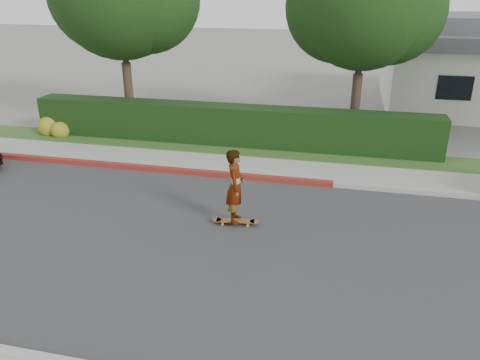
# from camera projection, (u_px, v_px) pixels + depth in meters

# --- Properties ---
(ground) EXTENTS (120.00, 120.00, 0.00)m
(ground) POSITION_uv_depth(u_px,v_px,m) (279.00, 253.00, 10.36)
(ground) COLOR slate
(ground) RESTS_ON ground
(road) EXTENTS (60.00, 8.00, 0.01)m
(road) POSITION_uv_depth(u_px,v_px,m) (279.00, 253.00, 10.36)
(road) COLOR #2D2D30
(road) RESTS_ON ground
(curb_far) EXTENTS (60.00, 0.20, 0.15)m
(curb_far) POSITION_uv_depth(u_px,v_px,m) (300.00, 181.00, 14.02)
(curb_far) COLOR #9E9E99
(curb_far) RESTS_ON ground
(curb_red_section) EXTENTS (12.00, 0.21, 0.15)m
(curb_red_section) POSITION_uv_depth(u_px,v_px,m) (145.00, 168.00, 15.06)
(curb_red_section) COLOR maroon
(curb_red_section) RESTS_ON ground
(sidewalk_far) EXTENTS (60.00, 1.60, 0.12)m
(sidewalk_far) POSITION_uv_depth(u_px,v_px,m) (303.00, 171.00, 14.84)
(sidewalk_far) COLOR gray
(sidewalk_far) RESTS_ON ground
(planting_strip) EXTENTS (60.00, 1.60, 0.10)m
(planting_strip) POSITION_uv_depth(u_px,v_px,m) (307.00, 155.00, 16.28)
(planting_strip) COLOR #2D4C1E
(planting_strip) RESTS_ON ground
(hedge) EXTENTS (15.00, 1.00, 1.50)m
(hedge) POSITION_uv_depth(u_px,v_px,m) (228.00, 126.00, 17.18)
(hedge) COLOR black
(hedge) RESTS_ON ground
(flowering_shrub) EXTENTS (1.40, 1.00, 0.90)m
(flowering_shrub) POSITION_uv_depth(u_px,v_px,m) (53.00, 128.00, 18.38)
(flowering_shrub) COLOR #2D4C19
(flowering_shrub) RESTS_ON ground
(tree_center) EXTENTS (5.66, 4.84, 7.44)m
(tree_center) POSITION_uv_depth(u_px,v_px,m) (364.00, 5.00, 16.46)
(tree_center) COLOR #33261C
(tree_center) RESTS_ON ground
(skateboard) EXTENTS (1.18, 0.37, 0.11)m
(skateboard) POSITION_uv_depth(u_px,v_px,m) (235.00, 221.00, 11.58)
(skateboard) COLOR gold
(skateboard) RESTS_ON ground
(skateboarder) EXTENTS (0.53, 0.73, 1.84)m
(skateboarder) POSITION_uv_depth(u_px,v_px,m) (235.00, 186.00, 11.22)
(skateboarder) COLOR white
(skateboarder) RESTS_ON skateboard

